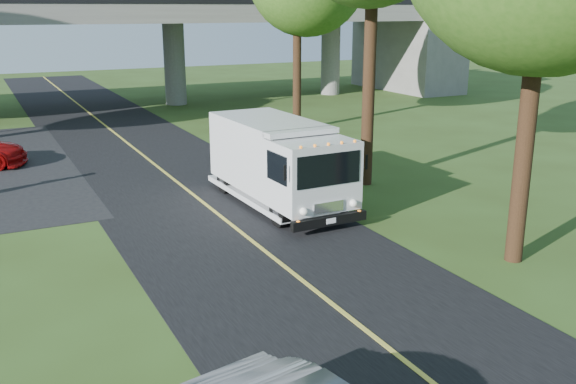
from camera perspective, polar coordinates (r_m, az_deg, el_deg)
ground at (r=13.65m, az=5.72°, el=-11.31°), size 120.00×120.00×0.00m
road at (r=22.15m, az=-8.11°, el=-0.52°), size 7.00×90.00×0.02m
lane_line at (r=22.14m, az=-8.11°, el=-0.47°), size 0.12×90.00×0.01m
overpass at (r=42.75m, az=-18.09°, el=12.98°), size 54.00×10.00×7.30m
step_van at (r=20.85m, az=-0.88°, el=2.83°), size 2.62×6.63×2.75m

